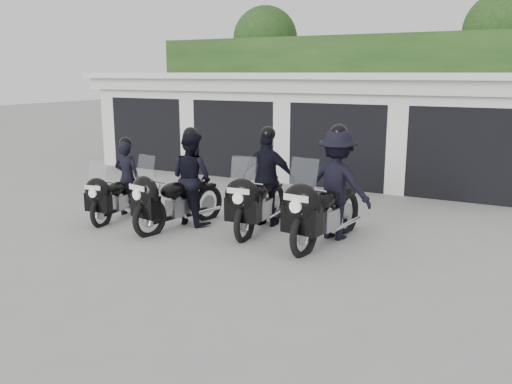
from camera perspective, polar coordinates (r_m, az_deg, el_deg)
The scene contains 7 objects.
ground at distance 9.55m, azimuth -3.11°, elevation -5.66°, with size 80.00×80.00×0.00m, color gray.
garage_block at distance 16.56m, azimuth 11.61°, elevation 6.87°, with size 16.40×6.80×2.96m.
background_vegetation at distance 21.11m, azimuth 16.69°, elevation 11.43°, with size 20.00×3.90×5.80m.
police_bike_a at distance 11.51m, azimuth -14.13°, elevation 0.63°, with size 0.74×1.97×1.72m.
police_bike_b at distance 10.65m, azimuth -7.56°, elevation 0.85°, with size 1.11×2.27×2.00m.
police_bike_c at distance 10.42m, azimuth 0.84°, elevation 0.78°, with size 1.15×2.32×2.02m.
police_bike_d at distance 9.69m, azimuth 7.99°, elevation 0.11°, with size 1.36×2.46×2.15m.
Camera 1 is at (4.75, -7.73, 2.97)m, focal length 38.00 mm.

